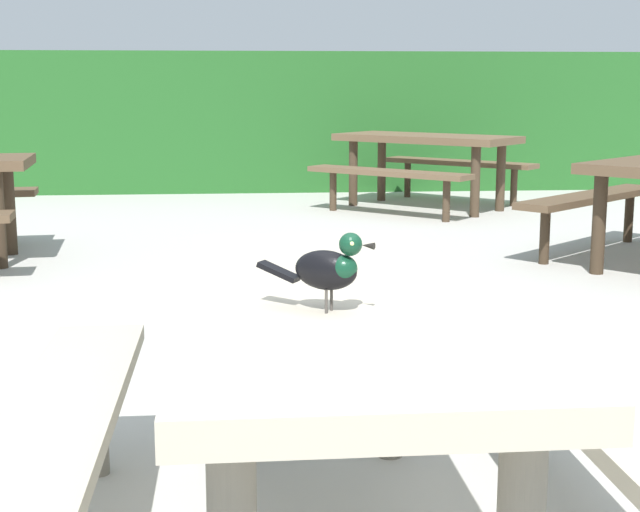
% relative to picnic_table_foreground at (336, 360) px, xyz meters
% --- Properties ---
extents(hedge_wall, '(28.00, 1.65, 1.61)m').
position_rel_picnic_table_foreground_xyz_m(hedge_wall, '(0.25, 9.29, 0.25)').
color(hedge_wall, '#235B23').
rests_on(hedge_wall, ground).
extents(picnic_table_foreground, '(1.69, 1.81, 0.74)m').
position_rel_picnic_table_foreground_xyz_m(picnic_table_foreground, '(0.00, 0.00, 0.00)').
color(picnic_table_foreground, '#B2A893').
rests_on(picnic_table_foreground, ground).
extents(bird_grackle, '(0.26, 0.17, 0.18)m').
position_rel_picnic_table_foreground_xyz_m(bird_grackle, '(-0.04, -0.23, 0.29)').
color(bird_grackle, black).
rests_on(bird_grackle, picnic_table_foreground).
extents(picnic_table_mid_left, '(2.40, 2.39, 0.74)m').
position_rel_picnic_table_foreground_xyz_m(picnic_table_mid_left, '(1.65, 7.00, 0.00)').
color(picnic_table_mid_left, brown).
rests_on(picnic_table_mid_left, ground).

